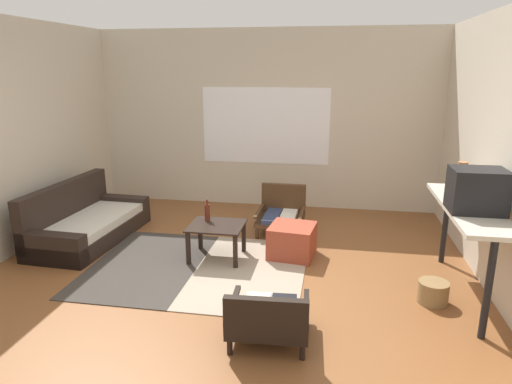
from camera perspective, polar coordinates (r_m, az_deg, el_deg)
The scene contains 13 objects.
ground_plane at distance 4.62m, azimuth -4.75°, elevation -12.29°, with size 7.80×7.80×0.00m, color brown.
far_wall_with_window at distance 7.13m, azimuth 1.25°, elevation 9.00°, with size 5.60×0.13×2.70m.
area_rug at distance 5.13m, azimuth -7.31°, elevation -9.33°, with size 2.34×1.89×0.01m.
couch at distance 6.21m, azimuth -20.50°, elevation -3.68°, with size 0.90×1.77×0.73m.
coffee_table at distance 5.24m, azimuth -4.93°, elevation -4.90°, with size 0.61×0.54×0.41m.
armchair_by_window at distance 6.12m, azimuth 3.19°, elevation -2.49°, with size 0.62×0.66×0.60m.
armchair_striped_foreground at distance 3.75m, azimuth 1.54°, elevation -15.30°, with size 0.68×0.66×0.50m.
ottoman_orange at distance 5.35m, azimuth 4.52°, elevation -6.10°, with size 0.50×0.50×0.37m, color #993D28.
console_shelf at distance 4.69m, azimuth 24.92°, elevation -2.68°, with size 0.45×1.65×0.90m.
crt_television at distance 4.45m, azimuth 25.83°, elevation 0.19°, with size 0.46×0.37×0.38m.
clay_vase at distance 4.97m, azimuth 24.19°, elevation 1.00°, with size 0.25×0.25×0.34m.
glass_bottle at distance 5.33m, azimuth -6.10°, elevation -2.50°, with size 0.06×0.06×0.25m.
wicker_basket at distance 4.67m, azimuth 21.23°, elevation -11.57°, with size 0.28×0.28×0.21m, color olive.
Camera 1 is at (1.07, -3.95, 2.14)m, focal length 32.05 mm.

